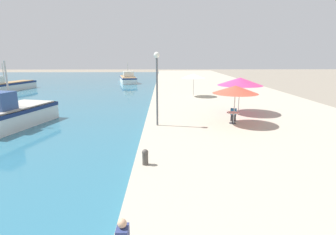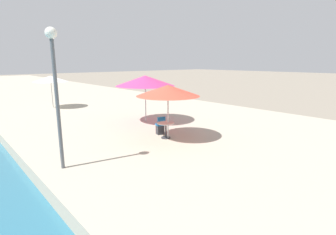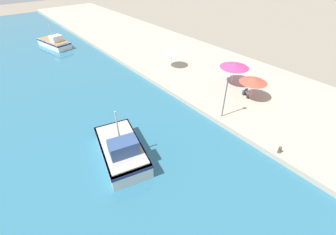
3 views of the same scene
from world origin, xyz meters
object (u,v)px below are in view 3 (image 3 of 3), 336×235
cafe_umbrella_white (235,65)px  cafe_chair_left (245,92)px  fishing_boat_near (122,149)px  mooring_bollard (280,149)px  cafe_umbrella_striped (171,51)px  fishing_boat_far (54,43)px  cafe_table (249,94)px  cafe_umbrella_pink (254,80)px  lamppost (227,88)px

cafe_umbrella_white → cafe_chair_left: cafe_umbrella_white is taller
fishing_boat_near → cafe_chair_left: bearing=11.2°
mooring_bollard → cafe_umbrella_striped: bearing=77.8°
fishing_boat_far → cafe_table: size_ratio=9.15×
cafe_umbrella_pink → cafe_umbrella_striped: (-1.29, 12.06, -0.02)m
cafe_umbrella_pink → lamppost: size_ratio=0.63×
fishing_boat_far → cafe_umbrella_white: fishing_boat_far is taller
cafe_table → lamppost: size_ratio=0.18×
fishing_boat_far → cafe_chair_left: bearing=-83.3°
fishing_boat_near → cafe_table: fishing_boat_near is taller
lamppost → cafe_umbrella_white: bearing=30.9°
fishing_boat_far → cafe_umbrella_white: (12.40, -29.03, 2.18)m
cafe_chair_left → lamppost: (-5.15, -1.07, 2.77)m
cafe_table → cafe_chair_left: (0.23, 0.69, -0.21)m
fishing_boat_far → mooring_bollard: 39.43m
fishing_boat_near → cafe_umbrella_striped: size_ratio=2.70×
cafe_umbrella_white → cafe_umbrella_striped: cafe_umbrella_white is taller
fishing_boat_far → lamppost: bearing=-92.3°
cafe_umbrella_striped → cafe_table: bearing=-84.0°
cafe_umbrella_pink → mooring_bollard: (-5.31, -6.50, -1.90)m
fishing_boat_far → lamppost: 33.46m
fishing_boat_far → cafe_umbrella_pink: (11.11, -32.50, 1.99)m
fishing_boat_near → cafe_umbrella_pink: fishing_boat_near is taller
cafe_umbrella_pink → fishing_boat_near: bearing=174.5°
cafe_umbrella_striped → fishing_boat_far: bearing=115.7°
fishing_boat_far → fishing_boat_near: bearing=-110.5°
fishing_boat_far → lamppost: lamppost is taller
fishing_boat_near → cafe_table: 15.24m
fishing_boat_far → cafe_table: bearing=-84.1°
fishing_boat_near → mooring_bollard: bearing=-25.1°
fishing_boat_near → mooring_bollard: fishing_boat_near is taller
lamppost → fishing_boat_far: bearing=100.6°
cafe_umbrella_white → cafe_table: cafe_umbrella_white is taller
fishing_boat_near → lamppost: lamppost is taller
fishing_boat_near → cafe_umbrella_striped: fishing_boat_near is taller
cafe_umbrella_striped → lamppost: (-3.67, -12.33, 0.87)m
fishing_boat_near → cafe_umbrella_striped: bearing=51.0°
fishing_boat_near → fishing_boat_far: (4.11, 31.04, -0.13)m
cafe_umbrella_white → mooring_bollard: (-6.60, -9.98, -2.09)m
lamppost → mooring_bollard: bearing=-93.3°
fishing_boat_far → cafe_umbrella_pink: size_ratio=2.54×
cafe_umbrella_white → lamppost: bearing=-149.1°
cafe_umbrella_pink → cafe_umbrella_white: 3.71m
cafe_table → lamppost: (-4.92, -0.38, 2.56)m
cafe_umbrella_white → lamppost: 7.31m
cafe_umbrella_striped → lamppost: bearing=-106.6°
cafe_umbrella_pink → lamppost: 5.04m
mooring_bollard → lamppost: bearing=86.7°
cafe_chair_left → cafe_umbrella_striped: bearing=115.7°
fishing_boat_near → cafe_chair_left: size_ratio=7.47×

